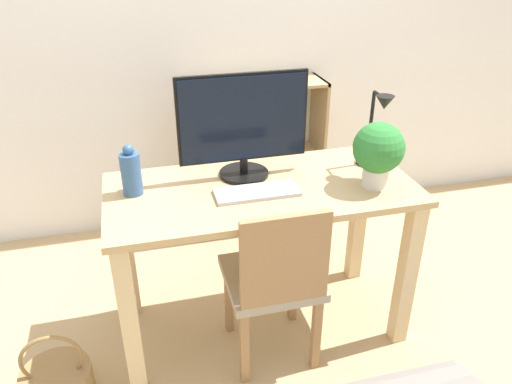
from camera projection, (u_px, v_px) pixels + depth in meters
name	position (u px, v px, depth m)	size (l,w,h in m)	color
ground_plane	(261.00, 323.00, 2.52)	(10.00, 10.00, 0.00)	tan
wall_back	(210.00, 19.00, 2.89)	(8.00, 0.05, 2.60)	white
desk	(262.00, 218.00, 2.23)	(1.34, 0.63, 0.78)	tan
monitor	(243.00, 123.00, 2.14)	(0.57, 0.22, 0.46)	black
keyboard	(257.00, 192.00, 2.09)	(0.36, 0.14, 0.02)	#B2B2B7
vase	(131.00, 172.00, 2.05)	(0.08, 0.08, 0.22)	#33598C
desk_lamp	(377.00, 124.00, 2.21)	(0.10, 0.19, 0.36)	black
potted_plant	(378.00, 151.00, 2.08)	(0.22, 0.22, 0.29)	silver
chair	(275.00, 279.00, 2.12)	(0.40, 0.40, 0.83)	#9E937F
bookshelf	(233.00, 162.00, 3.16)	(0.83, 0.28, 0.95)	tan
basket	(57.00, 382.00, 2.09)	(0.29, 0.29, 0.34)	#997547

